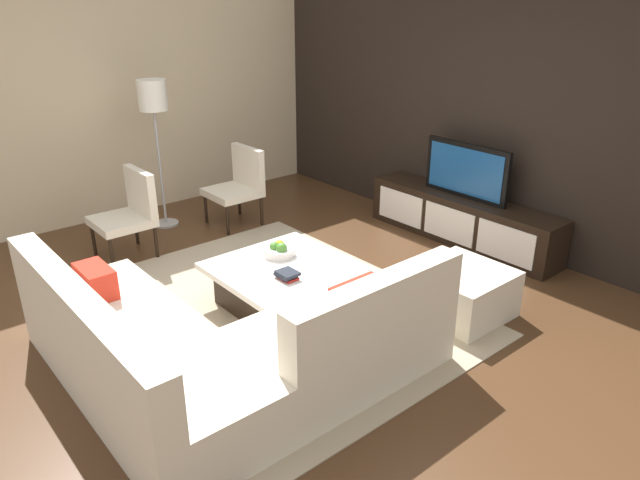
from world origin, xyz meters
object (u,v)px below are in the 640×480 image
(ottoman, at_px, (461,292))
(book_stack, at_px, (287,275))
(sectional_couch, at_px, (218,347))
(coffee_table, at_px, (283,284))
(accent_chair_far, at_px, (239,182))
(floor_lamp, at_px, (153,105))
(television, at_px, (466,171))
(media_console, at_px, (461,219))
(fruit_bowl, at_px, (279,250))
(accent_chair_near, at_px, (130,209))

(ottoman, relative_size, book_stack, 3.91)
(sectional_couch, relative_size, coffee_table, 2.12)
(coffee_table, xyz_separation_m, ottoman, (1.06, 1.04, -0.00))
(accent_chair_far, relative_size, book_stack, 4.87)
(floor_lamp, xyz_separation_m, accent_chair_far, (0.49, 0.71, -0.87))
(television, xyz_separation_m, floor_lamp, (-2.49, -2.19, 0.58))
(coffee_table, xyz_separation_m, floor_lamp, (-2.39, 0.11, 1.16))
(television, distance_m, accent_chair_far, 2.50)
(media_console, relative_size, fruit_bowl, 7.89)
(accent_chair_near, height_order, floor_lamp, floor_lamp)
(sectional_couch, distance_m, coffee_table, 1.16)
(television, height_order, accent_chair_near, television)
(television, xyz_separation_m, accent_chair_far, (-2.00, -1.48, -0.29))
(floor_lamp, height_order, book_stack, floor_lamp)
(ottoman, distance_m, book_stack, 1.45)
(ottoman, height_order, accent_chair_far, accent_chair_far)
(floor_lamp, relative_size, accent_chair_far, 1.87)
(accent_chair_far, height_order, book_stack, accent_chair_far)
(accent_chair_near, bearing_deg, ottoman, 28.91)
(sectional_couch, relative_size, book_stack, 12.77)
(accent_chair_near, xyz_separation_m, book_stack, (2.06, 0.39, -0.07))
(accent_chair_far, bearing_deg, sectional_couch, -44.72)
(book_stack, bearing_deg, sectional_couch, -66.92)
(sectional_couch, bearing_deg, ottoman, 77.05)
(ottoman, distance_m, fruit_bowl, 1.57)
(fruit_bowl, bearing_deg, ottoman, 37.39)
(television, bearing_deg, accent_chair_near, -124.56)
(media_console, bearing_deg, sectional_couch, -81.46)
(television, relative_size, accent_chair_near, 1.14)
(accent_chair_near, xyz_separation_m, fruit_bowl, (1.66, 0.61, -0.06))
(sectional_couch, distance_m, ottoman, 2.08)
(ottoman, bearing_deg, floor_lamp, -164.90)
(floor_lamp, relative_size, ottoman, 2.33)
(fruit_bowl, xyz_separation_m, book_stack, (0.40, -0.22, -0.02))
(media_console, bearing_deg, fruit_bowl, -97.14)
(sectional_couch, xyz_separation_m, floor_lamp, (-2.98, 1.10, 1.07))
(floor_lamp, bearing_deg, television, 41.28)
(ottoman, height_order, book_stack, book_stack)
(media_console, bearing_deg, accent_chair_far, -143.57)
(floor_lamp, bearing_deg, media_console, 41.28)
(television, distance_m, book_stack, 2.45)
(ottoman, xyz_separation_m, fruit_bowl, (-1.23, -0.94, 0.23))
(coffee_table, bearing_deg, television, 87.51)
(sectional_couch, height_order, coffee_table, sectional_couch)
(accent_chair_near, height_order, fruit_bowl, accent_chair_near)
(sectional_couch, distance_m, floor_lamp, 3.35)
(sectional_couch, relative_size, accent_chair_far, 2.63)
(floor_lamp, bearing_deg, accent_chair_far, 55.37)
(television, height_order, coffee_table, television)
(coffee_table, relative_size, floor_lamp, 0.66)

